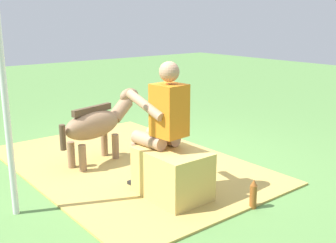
# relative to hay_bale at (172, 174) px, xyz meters

# --- Properties ---
(ground_plane) EXTENTS (24.00, 24.00, 0.00)m
(ground_plane) POSITION_rel_hay_bale_xyz_m (0.81, -0.42, -0.26)
(ground_plane) COLOR #568442
(hay_patch) EXTENTS (3.52, 2.39, 0.02)m
(hay_patch) POSITION_rel_hay_bale_xyz_m (1.08, -0.19, -0.24)
(hay_patch) COLOR tan
(hay_patch) RESTS_ON ground
(hay_bale) EXTENTS (0.72, 0.52, 0.51)m
(hay_bale) POSITION_rel_hay_bale_xyz_m (0.00, 0.00, 0.00)
(hay_bale) COLOR tan
(hay_bale) RESTS_ON ground
(person_seated) EXTENTS (0.68, 0.45, 1.39)m
(person_seated) POSITION_rel_hay_bale_xyz_m (0.17, 0.01, 0.52)
(person_seated) COLOR tan
(person_seated) RESTS_ON ground
(pony_standing) EXTENTS (0.55, 1.32, 0.88)m
(pony_standing) POSITION_rel_hay_bale_xyz_m (1.40, 0.05, 0.26)
(pony_standing) COLOR #8C6B4C
(pony_standing) RESTS_ON ground
(soda_bottle) EXTENTS (0.07, 0.07, 0.30)m
(soda_bottle) POSITION_rel_hay_bale_xyz_m (-0.67, -0.46, -0.11)
(soda_bottle) COLOR brown
(soda_bottle) RESTS_ON ground
(tent_pole_left) EXTENTS (0.06, 0.06, 2.53)m
(tent_pole_left) POSITION_rel_hay_bale_xyz_m (0.66, 1.37, 1.01)
(tent_pole_left) COLOR silver
(tent_pole_left) RESTS_ON ground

